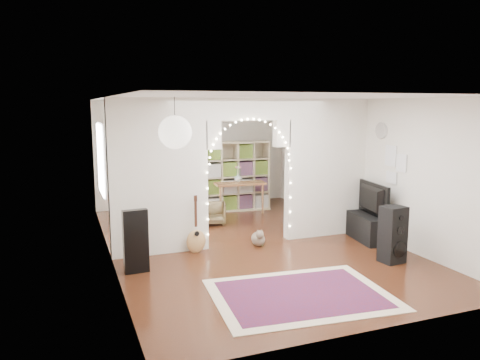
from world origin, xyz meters
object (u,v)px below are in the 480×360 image
object	(u,v)px
acoustic_guitar	(196,232)
dining_table	(238,184)
dining_chair_left	(182,217)
dining_chair_right	(214,213)
floor_speaker	(393,235)
bookcase	(236,176)
media_console	(367,228)

from	to	relation	value
acoustic_guitar	dining_table	size ratio (longest dim) A/B	0.70
dining_chair_left	dining_chair_right	xyz separation A→B (m)	(0.73, 0.03, 0.01)
floor_speaker	dining_table	distance (m)	4.51
bookcase	dining_chair_right	xyz separation A→B (m)	(-0.94, -1.15, -0.62)
floor_speaker	media_console	bearing A→B (deg)	65.70
floor_speaker	dining_chair_right	world-z (taller)	floor_speaker
media_console	dining_chair_left	distance (m)	3.81
acoustic_guitar	media_console	distance (m)	3.30
media_console	dining_chair_left	bearing A→B (deg)	152.48
media_console	dining_chair_left	size ratio (longest dim) A/B	2.05
dining_chair_right	acoustic_guitar	bearing A→B (deg)	-100.46
bookcase	dining_table	bearing A→B (deg)	-90.29
media_console	dining_chair_right	distance (m)	3.27
media_console	bookcase	world-z (taller)	bookcase
dining_chair_left	media_console	bearing A→B (deg)	-31.88
floor_speaker	bookcase	world-z (taller)	bookcase
dining_table	bookcase	bearing A→B (deg)	86.53
bookcase	dining_table	distance (m)	0.29
bookcase	dining_chair_right	distance (m)	1.61
acoustic_guitar	bookcase	distance (m)	3.54
acoustic_guitar	dining_chair_left	world-z (taller)	acoustic_guitar
dining_chair_left	dining_chair_right	bearing A→B (deg)	6.35
dining_chair_left	floor_speaker	bearing A→B (deg)	-47.76
acoustic_guitar	dining_table	bearing A→B (deg)	41.08
media_console	dining_table	world-z (taller)	dining_table
floor_speaker	dining_chair_left	distance (m)	4.38
media_console	dining_table	distance (m)	3.51
bookcase	dining_table	xyz separation A→B (m)	(-0.03, -0.23, -0.17)
media_console	bookcase	bearing A→B (deg)	120.85
floor_speaker	dining_table	size ratio (longest dim) A/B	0.75
acoustic_guitar	media_console	world-z (taller)	acoustic_guitar
acoustic_guitar	bookcase	bearing A→B (deg)	42.72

